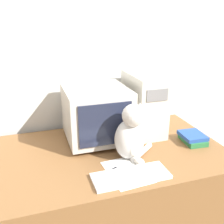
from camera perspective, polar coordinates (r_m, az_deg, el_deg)
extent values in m
cube|color=silver|center=(2.02, -5.43, 10.65)|extent=(7.00, 0.05, 2.50)
cube|color=brown|center=(1.93, -0.96, -18.47)|extent=(1.52, 0.90, 0.76)
cube|color=#BCB7AD|center=(1.86, -3.29, -5.54)|extent=(0.29, 0.26, 0.02)
cube|color=#BCB7AD|center=(1.79, -3.41, -0.17)|extent=(0.42, 0.43, 0.35)
cube|color=#1E2338|center=(1.59, -1.42, -2.81)|extent=(0.33, 0.01, 0.27)
cube|color=beige|center=(1.92, 6.94, 1.84)|extent=(0.21, 0.39, 0.44)
cube|color=slate|center=(1.71, 9.87, 3.63)|extent=(0.15, 0.01, 0.08)
cube|color=silver|center=(1.46, 4.12, -13.73)|extent=(0.42, 0.16, 0.02)
cube|color=silver|center=(1.45, 4.13, -13.39)|extent=(0.38, 0.13, 0.00)
ellipsoid|color=silver|center=(1.59, 3.87, -5.90)|extent=(0.23, 0.21, 0.25)
ellipsoid|color=beige|center=(1.55, 5.28, -7.36)|extent=(0.11, 0.07, 0.14)
sphere|color=silver|center=(1.50, 4.70, -0.75)|extent=(0.17, 0.17, 0.13)
cone|color=silver|center=(1.46, 3.79, 0.91)|extent=(0.03, 0.03, 0.03)
cone|color=silver|center=(1.51, 6.12, 1.46)|extent=(0.03, 0.03, 0.03)
ellipsoid|color=beige|center=(1.57, 5.95, -10.67)|extent=(0.07, 0.09, 0.04)
cylinder|color=silver|center=(1.67, 6.50, -8.67)|extent=(0.20, 0.17, 0.03)
cube|color=#28703D|center=(1.90, 17.17, -5.78)|extent=(0.15, 0.20, 0.03)
cube|color=#234793|center=(1.89, 17.13, -4.91)|extent=(0.16, 0.18, 0.03)
cylinder|color=black|center=(1.50, -1.07, -12.78)|extent=(0.13, 0.06, 0.01)
cube|color=white|center=(1.51, 3.27, -12.88)|extent=(0.23, 0.31, 0.00)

